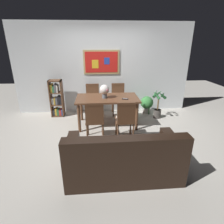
{
  "coord_description": "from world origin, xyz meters",
  "views": [
    {
      "loc": [
        -0.19,
        -3.83,
        2.06
      ],
      "look_at": [
        0.11,
        -0.22,
        0.65
      ],
      "focal_mm": 29.07,
      "sensor_mm": 36.0,
      "label": 1
    }
  ],
  "objects_px": {
    "potted_ivy": "(147,104)",
    "tv_remote": "(125,99)",
    "dining_chair_near_right": "(125,118)",
    "bookshelf": "(57,100)",
    "dining_chair_far_left": "(93,97)",
    "potted_palm": "(158,105)",
    "dining_table": "(107,101)",
    "flower_vase": "(104,90)",
    "dining_chair_far_right": "(118,96)",
    "dining_chair_near_left": "(95,118)",
    "leather_couch": "(123,159)"
  },
  "relations": [
    {
      "from": "potted_ivy",
      "to": "tv_remote",
      "type": "bearing_deg",
      "value": -130.96
    },
    {
      "from": "dining_table",
      "to": "dining_chair_far_left",
      "type": "bearing_deg",
      "value": 115.9
    },
    {
      "from": "dining_table",
      "to": "bookshelf",
      "type": "relative_size",
      "value": 1.46
    },
    {
      "from": "potted_ivy",
      "to": "flower_vase",
      "type": "distance_m",
      "value": 1.66
    },
    {
      "from": "leather_couch",
      "to": "dining_chair_near_right",
      "type": "bearing_deg",
      "value": 79.99
    },
    {
      "from": "dining_chair_near_right",
      "to": "leather_couch",
      "type": "distance_m",
      "value": 1.2
    },
    {
      "from": "dining_chair_far_left",
      "to": "dining_chair_near_left",
      "type": "xyz_separation_m",
      "value": [
        0.07,
        -1.59,
        0.0
      ]
    },
    {
      "from": "potted_palm",
      "to": "tv_remote",
      "type": "distance_m",
      "value": 1.23
    },
    {
      "from": "bookshelf",
      "to": "tv_remote",
      "type": "height_order",
      "value": "bookshelf"
    },
    {
      "from": "potted_ivy",
      "to": "dining_table",
      "type": "bearing_deg",
      "value": -148.99
    },
    {
      "from": "bookshelf",
      "to": "potted_palm",
      "type": "distance_m",
      "value": 2.91
    },
    {
      "from": "bookshelf",
      "to": "potted_palm",
      "type": "relative_size",
      "value": 1.26
    },
    {
      "from": "dining_chair_far_left",
      "to": "leather_couch",
      "type": "bearing_deg",
      "value": -79.3
    },
    {
      "from": "dining_chair_far_left",
      "to": "dining_chair_near_right",
      "type": "bearing_deg",
      "value": -65.74
    },
    {
      "from": "bookshelf",
      "to": "potted_palm",
      "type": "bearing_deg",
      "value": -8.2
    },
    {
      "from": "dining_chair_near_right",
      "to": "flower_vase",
      "type": "distance_m",
      "value": 0.97
    },
    {
      "from": "potted_palm",
      "to": "dining_table",
      "type": "bearing_deg",
      "value": -166.44
    },
    {
      "from": "dining_chair_far_right",
      "to": "potted_ivy",
      "type": "height_order",
      "value": "dining_chair_far_right"
    },
    {
      "from": "dining_chair_near_left",
      "to": "leather_couch",
      "type": "bearing_deg",
      "value": -69.08
    },
    {
      "from": "dining_chair_far_left",
      "to": "dining_table",
      "type": "bearing_deg",
      "value": -64.1
    },
    {
      "from": "dining_chair_near_right",
      "to": "bookshelf",
      "type": "height_order",
      "value": "bookshelf"
    },
    {
      "from": "dining_chair_far_right",
      "to": "potted_ivy",
      "type": "xyz_separation_m",
      "value": [
        0.87,
        -0.06,
        -0.24
      ]
    },
    {
      "from": "dining_chair_near_right",
      "to": "dining_chair_far_left",
      "type": "bearing_deg",
      "value": 114.26
    },
    {
      "from": "potted_palm",
      "to": "dining_chair_near_right",
      "type": "bearing_deg",
      "value": -133.6
    },
    {
      "from": "tv_remote",
      "to": "bookshelf",
      "type": "bearing_deg",
      "value": 152.47
    },
    {
      "from": "potted_ivy",
      "to": "potted_palm",
      "type": "bearing_deg",
      "value": -62.0
    },
    {
      "from": "bookshelf",
      "to": "tv_remote",
      "type": "distance_m",
      "value": 2.1
    },
    {
      "from": "dining_chair_far_left",
      "to": "potted_palm",
      "type": "xyz_separation_m",
      "value": [
        1.84,
        -0.45,
        -0.16
      ]
    },
    {
      "from": "bookshelf",
      "to": "potted_palm",
      "type": "xyz_separation_m",
      "value": [
        2.88,
        -0.41,
        -0.12
      ]
    },
    {
      "from": "dining_chair_far_left",
      "to": "bookshelf",
      "type": "bearing_deg",
      "value": -178.05
    },
    {
      "from": "dining_chair_near_left",
      "to": "leather_couch",
      "type": "height_order",
      "value": "dining_chair_near_left"
    },
    {
      "from": "leather_couch",
      "to": "tv_remote",
      "type": "height_order",
      "value": "leather_couch"
    },
    {
      "from": "potted_palm",
      "to": "flower_vase",
      "type": "xyz_separation_m",
      "value": [
        -1.52,
        -0.39,
        0.57
      ]
    },
    {
      "from": "dining_table",
      "to": "dining_chair_far_right",
      "type": "distance_m",
      "value": 0.9
    },
    {
      "from": "dining_table",
      "to": "dining_chair_far_left",
      "type": "relative_size",
      "value": 1.71
    },
    {
      "from": "dining_chair_far_right",
      "to": "potted_palm",
      "type": "height_order",
      "value": "dining_chair_far_right"
    },
    {
      "from": "bookshelf",
      "to": "tv_remote",
      "type": "bearing_deg",
      "value": -27.53
    },
    {
      "from": "dining_chair_far_right",
      "to": "potted_ivy",
      "type": "distance_m",
      "value": 0.9
    },
    {
      "from": "dining_table",
      "to": "potted_palm",
      "type": "height_order",
      "value": "potted_palm"
    },
    {
      "from": "dining_table",
      "to": "potted_palm",
      "type": "relative_size",
      "value": 1.84
    },
    {
      "from": "dining_chair_far_left",
      "to": "dining_chair_near_right",
      "type": "relative_size",
      "value": 1.0
    },
    {
      "from": "dining_chair_far_left",
      "to": "flower_vase",
      "type": "distance_m",
      "value": 0.99
    },
    {
      "from": "dining_chair_far_left",
      "to": "dining_chair_far_right",
      "type": "bearing_deg",
      "value": 0.5
    },
    {
      "from": "potted_ivy",
      "to": "flower_vase",
      "type": "relative_size",
      "value": 1.71
    },
    {
      "from": "tv_remote",
      "to": "potted_ivy",
      "type": "bearing_deg",
      "value": 49.04
    },
    {
      "from": "dining_chair_far_left",
      "to": "flower_vase",
      "type": "relative_size",
      "value": 2.74
    },
    {
      "from": "dining_table",
      "to": "dining_chair_near_right",
      "type": "distance_m",
      "value": 0.9
    },
    {
      "from": "potted_ivy",
      "to": "dining_chair_near_right",
      "type": "bearing_deg",
      "value": -119.96
    },
    {
      "from": "dining_chair_near_right",
      "to": "leather_couch",
      "type": "bearing_deg",
      "value": -100.01
    },
    {
      "from": "potted_ivy",
      "to": "tv_remote",
      "type": "distance_m",
      "value": 1.33
    }
  ]
}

